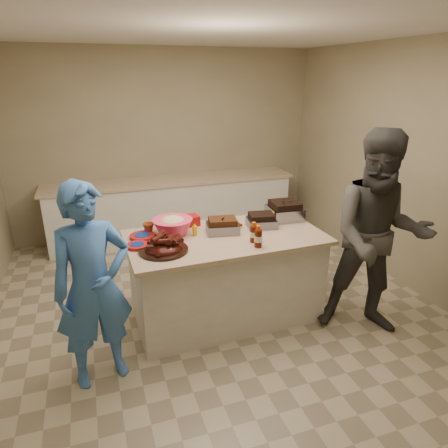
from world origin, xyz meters
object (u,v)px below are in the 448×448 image
object	(u,v)px
bbq_bottle_b	(253,242)
guest_gray	(365,327)
roasting_pan	(284,219)
island	(226,315)
mustard_bottle	(195,235)
coleslaw_bowl	(173,234)
plastic_cup	(149,233)
rib_platter	(164,251)
bbq_bottle_a	(258,247)
guest_blue	(105,374)

from	to	relation	value
bbq_bottle_b	guest_gray	bearing A→B (deg)	-21.58
roasting_pan	guest_gray	bearing A→B (deg)	-57.60
island	guest_gray	bearing A→B (deg)	-28.76
roasting_pan	mustard_bottle	bearing A→B (deg)	-168.33
coleslaw_bowl	bbq_bottle_b	distance (m)	0.78
roasting_pan	coleslaw_bowl	size ratio (longest dim) A/B	0.86
guest_gray	mustard_bottle	bearing A→B (deg)	-178.27
island	plastic_cup	size ratio (longest dim) A/B	17.38
mustard_bottle	coleslaw_bowl	bearing A→B (deg)	153.84
rib_platter	roasting_pan	bearing A→B (deg)	16.63
island	guest_gray	world-z (taller)	island
island	bbq_bottle_b	xyz separation A→B (m)	(0.19, -0.23, 0.88)
plastic_cup	coleslaw_bowl	bearing A→B (deg)	-27.80
island	plastic_cup	distance (m)	1.16
mustard_bottle	bbq_bottle_a	bearing A→B (deg)	-43.89
island	bbq_bottle_a	distance (m)	0.97
roasting_pan	guest_blue	world-z (taller)	roasting_pan
bbq_bottle_b	roasting_pan	bearing A→B (deg)	40.48
mustard_bottle	guest_gray	bearing A→B (deg)	-26.09
island	plastic_cup	world-z (taller)	plastic_cup
bbq_bottle_b	coleslaw_bowl	bearing A→B (deg)	147.41
island	rib_platter	bearing A→B (deg)	-166.76
coleslaw_bowl	bbq_bottle_a	distance (m)	0.85
guest_blue	guest_gray	distance (m)	2.47
island	rib_platter	size ratio (longest dim) A/B	4.31
bbq_bottle_a	bbq_bottle_b	bearing A→B (deg)	87.75
coleslaw_bowl	bbq_bottle_a	xyz separation A→B (m)	(0.65, -0.54, 0.00)
island	guest_blue	xyz separation A→B (m)	(-1.23, -0.50, 0.00)
island	mustard_bottle	bearing A→B (deg)	158.74
island	bbq_bottle_b	size ratio (longest dim) A/B	9.71
island	roasting_pan	bearing A→B (deg)	16.95
bbq_bottle_b	plastic_cup	xyz separation A→B (m)	(-0.87, 0.53, 0.00)
guest_blue	bbq_bottle_b	bearing A→B (deg)	-2.66
bbq_bottle_a	guest_blue	distance (m)	1.68
rib_platter	guest_blue	xyz separation A→B (m)	(-0.60, -0.34, -0.88)
coleslaw_bowl	guest_gray	world-z (taller)	coleslaw_bowl
bbq_bottle_a	guest_blue	bearing A→B (deg)	-173.70
coleslaw_bowl	bbq_bottle_b	xyz separation A→B (m)	(0.66, -0.42, 0.00)
mustard_bottle	guest_blue	xyz separation A→B (m)	(-0.96, -0.60, -0.88)
rib_platter	bbq_bottle_a	distance (m)	0.83
island	coleslaw_bowl	xyz separation A→B (m)	(-0.47, 0.19, 0.88)
bbq_bottle_a	bbq_bottle_b	xyz separation A→B (m)	(0.00, 0.12, 0.00)
island	roasting_pan	xyz separation A→B (m)	(0.74, 0.25, 0.88)
rib_platter	roasting_pan	world-z (taller)	rib_platter
coleslaw_bowl	guest_blue	distance (m)	1.36
island	guest_gray	size ratio (longest dim) A/B	0.97
coleslaw_bowl	guest_gray	size ratio (longest dim) A/B	0.20
island	bbq_bottle_b	distance (m)	0.93
bbq_bottle_a	plastic_cup	xyz separation A→B (m)	(-0.87, 0.65, 0.00)
plastic_cup	mustard_bottle	bearing A→B (deg)	-27.03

